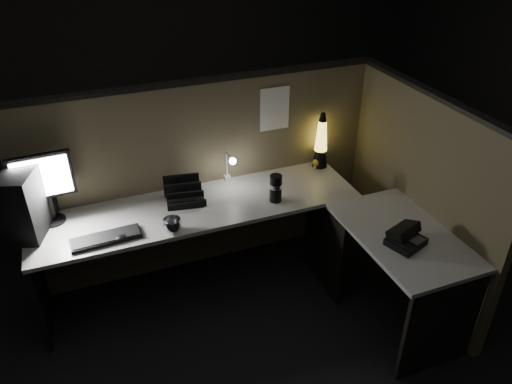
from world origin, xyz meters
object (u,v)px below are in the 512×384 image
object	(u,v)px
keyboard	(106,238)
lava_lamp	(321,145)
monitor	(43,182)
pc_tower	(27,199)
desk_phone	(405,237)

from	to	relation	value
keyboard	lava_lamp	size ratio (longest dim) A/B	0.97
monitor	lava_lamp	world-z (taller)	monitor
keyboard	pc_tower	bearing A→B (deg)	142.00
keyboard	desk_phone	bearing A→B (deg)	-25.19
lava_lamp	pc_tower	bearing A→B (deg)	-177.62
desk_phone	lava_lamp	bearing A→B (deg)	71.11
keyboard	lava_lamp	xyz separation A→B (m)	(1.72, 0.39, 0.18)
pc_tower	keyboard	bearing A→B (deg)	-16.45
pc_tower	keyboard	xyz separation A→B (m)	(0.42, -0.30, -0.21)
lava_lamp	desk_phone	bearing A→B (deg)	-89.10
lava_lamp	desk_phone	xyz separation A→B (m)	(0.02, -1.11, -0.14)
pc_tower	keyboard	size ratio (longest dim) A/B	1.01
lava_lamp	desk_phone	world-z (taller)	lava_lamp
keyboard	desk_phone	size ratio (longest dim) A/B	1.67
pc_tower	monitor	bearing A→B (deg)	43.75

